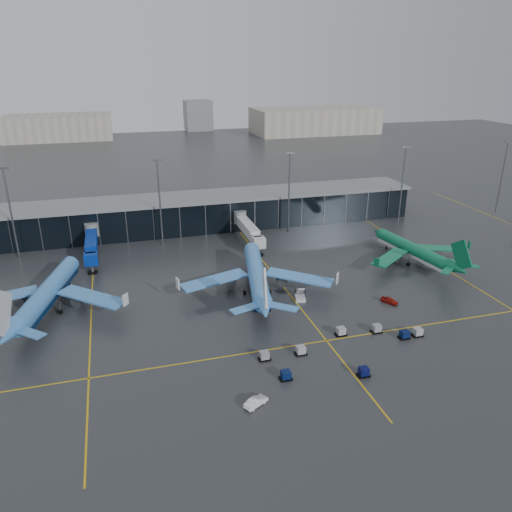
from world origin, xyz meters
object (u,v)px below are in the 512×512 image
object	(u,v)px
airliner_arkefly	(46,282)
airliner_klm_near	(256,264)
service_van_white	(256,402)
airliner_aer_lingus	(413,242)
service_van_red	(389,300)
baggage_carts	(346,347)
mobile_airstair	(300,297)

from	to	relation	value
airliner_arkefly	airliner_klm_near	distance (m)	47.02
service_van_white	airliner_aer_lingus	bearing A→B (deg)	-81.08
airliner_aer_lingus	service_van_red	distance (m)	28.13
airliner_aer_lingus	baggage_carts	bearing A→B (deg)	-143.62
airliner_klm_near	airliner_aer_lingus	distance (m)	46.18
airliner_klm_near	airliner_aer_lingus	size ratio (longest dim) A/B	1.18
service_van_red	airliner_arkefly	bearing A→B (deg)	134.81
airliner_arkefly	baggage_carts	distance (m)	65.53
airliner_klm_near	baggage_carts	xyz separation A→B (m)	(9.05, -30.39, -5.93)
airliner_arkefly	airliner_aer_lingus	world-z (taller)	airliner_arkefly
airliner_klm_near	service_van_white	world-z (taller)	airliner_klm_near
airliner_aer_lingus	mobile_airstair	world-z (taller)	airliner_aer_lingus
airliner_klm_near	service_van_white	distance (m)	43.36
airliner_arkefly	airliner_aer_lingus	bearing A→B (deg)	16.13
baggage_carts	service_van_white	xyz separation A→B (m)	(-21.08, -10.84, -0.04)
service_van_red	service_van_white	bearing A→B (deg)	-177.66
airliner_arkefly	service_van_red	distance (m)	76.58
baggage_carts	service_van_white	size ratio (longest dim) A/B	7.88
airliner_aer_lingus	mobile_airstair	distance (m)	40.11
airliner_aer_lingus	baggage_carts	size ratio (longest dim) A/B	1.08
airliner_klm_near	service_van_white	xyz separation A→B (m)	(-12.03, -41.23, -5.97)
mobile_airstair	airliner_klm_near	bearing A→B (deg)	149.76
airliner_arkefly	airliner_aer_lingus	xyz separation A→B (m)	(92.75, 2.25, -1.02)
mobile_airstair	service_van_white	xyz separation A→B (m)	(-20.32, -33.48, -0.05)
baggage_carts	service_van_red	bearing A→B (deg)	40.18
service_van_red	service_van_white	size ratio (longest dim) A/B	0.93
airliner_aer_lingus	baggage_carts	distance (m)	51.60
airliner_arkefly	service_van_white	bearing A→B (deg)	-37.13
baggage_carts	mobile_airstair	world-z (taller)	mobile_airstair
mobile_airstair	airliner_arkefly	bearing A→B (deg)	-178.40
airliner_klm_near	airliner_arkefly	bearing A→B (deg)	-172.43
airliner_aer_lingus	mobile_airstair	xyz separation A→B (m)	(-37.55, -13.20, -4.92)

